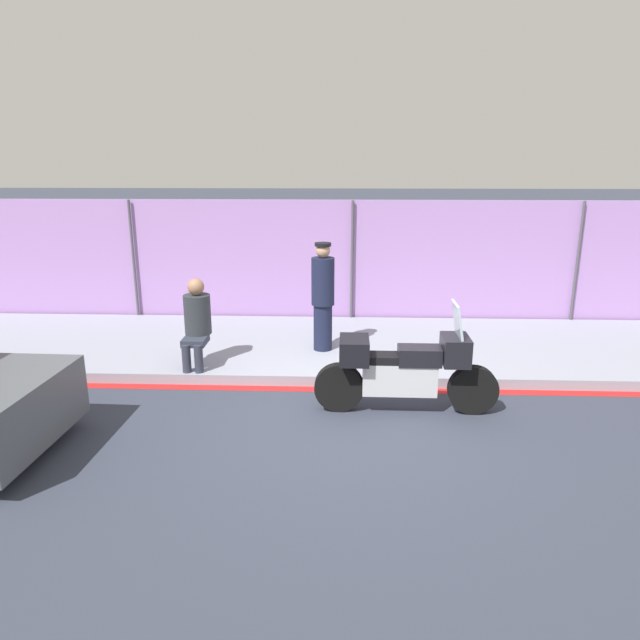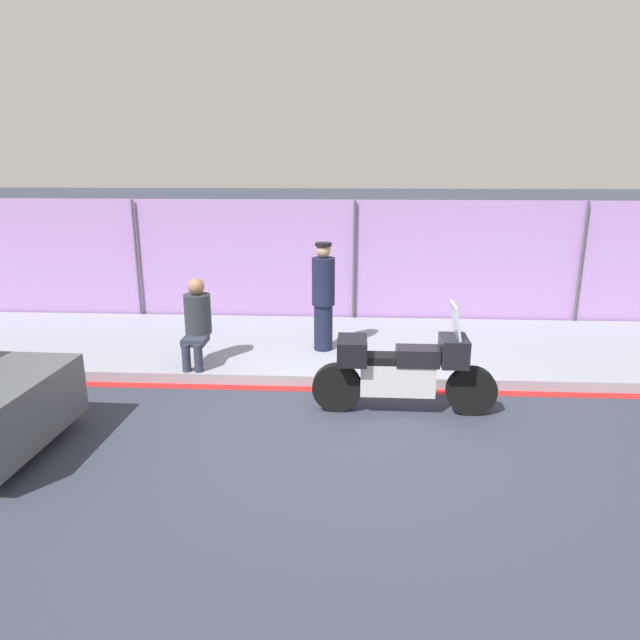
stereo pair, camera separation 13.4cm
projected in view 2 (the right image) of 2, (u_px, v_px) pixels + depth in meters
name	position (u px, v px, depth m)	size (l,w,h in m)	color
ground_plane	(352.00, 424.00, 6.82)	(120.00, 120.00, 0.00)	#333847
sidewalk	(353.00, 347.00, 9.42)	(30.74, 3.16, 0.15)	#8E93A3
curb_paint_stripe	(353.00, 390.00, 7.84)	(30.74, 0.18, 0.01)	red
storefront_fence	(354.00, 263.00, 10.73)	(29.21, 0.17, 2.35)	#AD7FC6
motorcycle	(403.00, 370.00, 7.01)	(2.28, 0.51, 1.41)	black
officer_standing	(323.00, 296.00, 8.83)	(0.36, 0.36, 1.70)	#191E38
person_seated_on_curb	(197.00, 318.00, 8.25)	(0.39, 0.66, 1.27)	#2D3342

